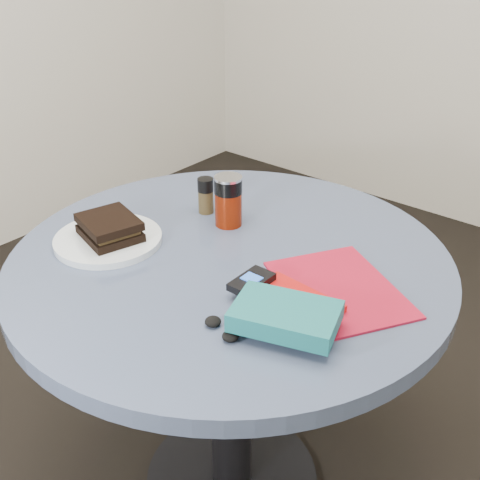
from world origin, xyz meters
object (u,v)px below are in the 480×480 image
Objects in this scene: headphones at (222,329)px; soda_can at (228,201)px; novel at (286,316)px; magazine at (339,289)px; table at (230,314)px; red_book at (292,303)px; plate at (108,239)px; sandwich at (109,228)px; pepper_grinder at (206,195)px; mp3_player at (252,282)px.

soda_can is at bearing 128.87° from headphones.
novel reaches higher than headphones.
headphones reaches higher than magazine.
table is at bearing 127.40° from headphones.
novel is at bearing -29.85° from table.
table is at bearing 165.57° from red_book.
sandwich is at bearing 30.54° from plate.
plate is 2.75× the size of headphones.
pepper_grinder is (0.06, 0.26, 0.01)m from sandwich.
soda_can is (-0.10, 0.11, 0.23)m from table.
plate reaches higher than table.
sandwich is 0.29m from soda_can.
red_book is 1.85× the size of mp3_player.
magazine is 3.21× the size of headphones.
red_book is (0.23, -0.08, 0.18)m from table.
sandwich reaches higher than novel.
red_book reaches higher than plate.
pepper_grinder is 0.39m from mp3_player.
headphones is (-0.05, -0.15, -0.00)m from red_book.
headphones is at bearing -74.32° from mp3_player.
sandwich reaches higher than table.
table is 7.86× the size of soda_can.
novel reaches higher than magazine.
magazine is (0.37, -0.08, -0.06)m from soda_can.
novel is (0.52, -0.01, 0.03)m from plate.
novel reaches higher than red_book.
soda_can reaches higher than novel.
sandwich is at bearing -152.07° from table.
sandwich is 1.29× the size of soda_can.
table is at bearing -48.40° from soda_can.
pepper_grinder is 0.53m from novel.
magazine is 0.12m from red_book.
plate is 0.30m from soda_can.
table is 3.42× the size of magazine.
novel is (0.45, -0.28, -0.01)m from pepper_grinder.
red_book is (0.33, -0.19, -0.05)m from soda_can.
novel is at bearing -25.94° from mp3_player.
sandwich is 0.54m from magazine.
table is at bearing 131.66° from novel.
novel reaches higher than mp3_player.
pepper_grinder is 0.97× the size of mp3_player.
soda_can is 0.71× the size of red_book.
sandwich is 0.56× the size of magazine.
red_book is (0.42, -0.21, -0.03)m from pepper_grinder.
plate is (-0.26, -0.14, 0.17)m from table.
mp3_player is at bearing 105.68° from headphones.
soda_can is 0.67× the size of novel.
plate is 1.41× the size of red_book.
table is 0.31m from magazine.
novel is at bearing -58.47° from red_book.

